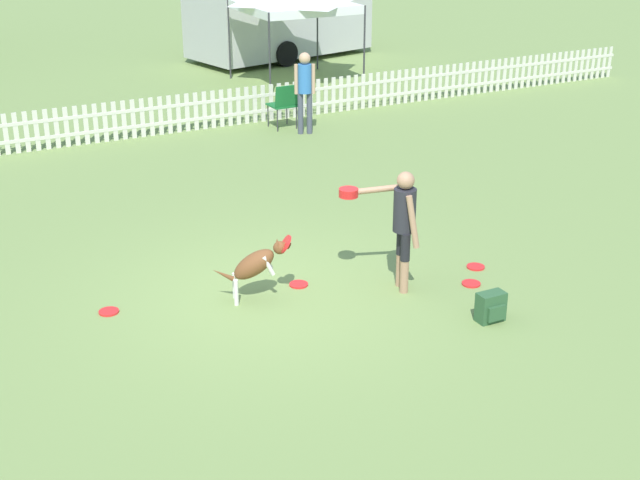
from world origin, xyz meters
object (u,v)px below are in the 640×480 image
Objects in this scene: leaping_dog at (256,264)px; equipment_trailer at (279,8)px; frisbee_near_dog at (471,284)px; backpack_on_grass at (491,307)px; frisbee_far_scatter at (476,267)px; spectator_standing at (305,85)px; handler_person at (400,217)px; frisbee_near_handler at (109,312)px; folding_chair_blue_left at (284,102)px; frisbee_midfield at (299,284)px.

equipment_trailer is at bearing 171.41° from leaping_dog.
backpack_on_grass is (-0.39, -0.92, 0.17)m from frisbee_near_dog.
frisbee_far_scatter is at bearing -117.23° from equipment_trailer.
spectator_standing is (3.86, 6.50, 0.50)m from leaping_dog.
leaping_dog is at bearing 90.50° from handler_person.
frisbee_near_handler is (-3.44, 1.01, -0.97)m from handler_person.
folding_chair_blue_left reaches higher than frisbee_far_scatter.
equipment_trailer is (3.74, 14.39, 1.37)m from frisbee_far_scatter.
frisbee_near_dog is at bearing -17.13° from frisbee_near_handler.
frisbee_midfield is 7.52m from folding_chair_blue_left.
frisbee_far_scatter is at bearing 60.08° from backpack_on_grass.
equipment_trailer reaches higher than folding_chair_blue_left.
handler_person is at bearing -176.93° from frisbee_far_scatter.
spectator_standing is at bearing 166.49° from leaping_dog.
folding_chair_blue_left is 0.70m from spectator_standing.
frisbee_near_handler is 4.56m from backpack_on_grass.
equipment_trailer is (4.11, 14.79, 1.37)m from frisbee_near_dog.
handler_person is 3.71m from frisbee_near_handler.
handler_person is at bearing 90.50° from leaping_dog.
frisbee_near_handler is at bearing 68.81° from spectator_standing.
handler_person reaches higher than frisbee_near_dog.
handler_person is 7.33m from spectator_standing.
frisbee_near_dog is at bearing 89.25° from leaping_dog.
spectator_standing is (1.24, 7.35, 0.98)m from frisbee_near_dog.
backpack_on_grass is 0.06× the size of equipment_trailer.
handler_person is at bearing -31.26° from frisbee_midfield.
equipment_trailer is at bearing -115.94° from folding_chair_blue_left.
frisbee_near_dog is 7.94m from folding_chair_blue_left.
frisbee_near_handler is 8.46m from folding_chair_blue_left.
spectator_standing is at bearing 0.16° from handler_person.
leaping_dog is at bearing 81.06° from spectator_standing.
frisbee_far_scatter is (4.71, -0.94, 0.00)m from frisbee_near_handler.
equipment_trailer is at bearing 66.19° from frisbee_midfield.
frisbee_midfield is 0.15× the size of spectator_standing.
frisbee_far_scatter is 0.04× the size of equipment_trailer.
equipment_trailer is (5.01, 14.45, 0.40)m from handler_person.
leaping_dog is at bearing 141.62° from backpack_on_grass.
frisbee_midfield is at bearing 119.64° from leaping_dog.
frisbee_near_dog is at bearing 66.80° from backpack_on_grass.
frisbee_near_handler and frisbee_far_scatter have the same top height.
handler_person is at bearing 73.75° from folding_chair_blue_left.
backpack_on_grass is 8.46m from spectator_standing.
equipment_trailer is at bearing -89.37° from spectator_standing.
leaping_dog is at bearing 171.54° from frisbee_far_scatter.
leaping_dog is 7.58m from spectator_standing.
leaping_dog is 7.90m from folding_chair_blue_left.
handler_person is 1.37m from frisbee_near_dog.
frisbee_midfield is 0.26× the size of folding_chair_blue_left.
folding_chair_blue_left is at bearing 2.81° from handler_person.
leaping_dog is 1.06× the size of folding_chair_blue_left.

